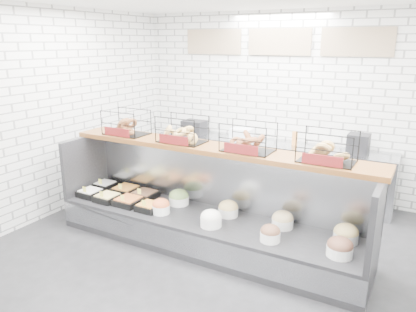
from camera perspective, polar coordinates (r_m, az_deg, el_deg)
The scene contains 5 objects.
ground at distance 5.07m, azimuth -2.14°, elevation -13.88°, with size 5.50×5.50×0.00m, color black.
room_shell at distance 4.94m, azimuth 1.30°, elevation 10.58°, with size 5.02×5.51×3.01m.
display_case at distance 5.18m, azimuth -0.19°, elevation -9.05°, with size 4.00×0.90×1.20m.
bagel_shelf at distance 4.98m, azimuth 0.80°, elevation 2.60°, with size 4.10×0.50×0.40m.
prep_counter at distance 6.90m, azimuth 8.31°, elevation -1.52°, with size 4.00×0.60×1.20m.
Camera 1 is at (2.31, -3.75, 2.51)m, focal length 35.00 mm.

